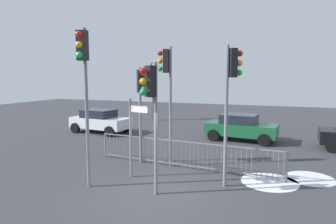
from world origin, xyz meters
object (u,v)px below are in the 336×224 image
(traffic_light_mid_left, at_px, (141,94))
(bare_tree_left, at_px, (153,92))
(traffic_light_rear_left, at_px, (84,73))
(car_white_trailing, at_px, (100,121))
(traffic_light_foreground_right, at_px, (167,80))
(traffic_light_rear_right, at_px, (231,84))
(direction_sign_post, at_px, (132,133))
(car_green_near, at_px, (241,127))
(traffic_light_foreground_left, at_px, (151,99))

(traffic_light_mid_left, distance_m, bare_tree_left, 12.12)
(traffic_light_rear_left, xyz_separation_m, bare_tree_left, (-3.98, 14.33, -1.35))
(car_white_trailing, bearing_deg, traffic_light_foreground_right, -31.92)
(traffic_light_mid_left, bearing_deg, traffic_light_rear_right, 116.53)
(direction_sign_post, height_order, bare_tree_left, bare_tree_left)
(direction_sign_post, xyz_separation_m, car_green_near, (2.84, 7.55, -0.81))
(traffic_light_mid_left, distance_m, traffic_light_foreground_right, 1.20)
(car_white_trailing, bearing_deg, traffic_light_foreground_left, -42.27)
(traffic_light_rear_right, bearing_deg, traffic_light_mid_left, -144.32)
(traffic_light_foreground_left, xyz_separation_m, traffic_light_rear_right, (2.04, 1.59, 0.41))
(bare_tree_left, bearing_deg, traffic_light_mid_left, -68.52)
(traffic_light_rear_left, relative_size, car_white_trailing, 1.27)
(traffic_light_foreground_right, bearing_deg, traffic_light_mid_left, 85.65)
(traffic_light_foreground_right, bearing_deg, traffic_light_foreground_left, -177.65)
(traffic_light_rear_right, distance_m, car_white_trailing, 11.50)
(traffic_light_rear_left, relative_size, direction_sign_post, 1.80)
(car_white_trailing, xyz_separation_m, car_green_near, (8.71, 0.76, 0.00))
(traffic_light_mid_left, xyz_separation_m, bare_tree_left, (-4.43, 11.27, -0.55))
(direction_sign_post, bearing_deg, traffic_light_rear_left, -109.09)
(traffic_light_foreground_right, bearing_deg, car_green_near, -30.50)
(traffic_light_foreground_right, height_order, car_white_trailing, traffic_light_foreground_right)
(car_green_near, xyz_separation_m, bare_tree_left, (-7.68, 5.34, 1.56))
(traffic_light_mid_left, height_order, traffic_light_rear_left, traffic_light_rear_left)
(direction_sign_post, xyz_separation_m, bare_tree_left, (-4.85, 12.89, 0.75))
(traffic_light_mid_left, height_order, traffic_light_foreground_right, traffic_light_foreground_right)
(traffic_light_rear_right, bearing_deg, bare_tree_left, 177.23)
(car_white_trailing, bearing_deg, traffic_light_mid_left, -37.50)
(car_green_near, relative_size, bare_tree_left, 0.83)
(traffic_light_rear_left, bearing_deg, traffic_light_mid_left, -111.96)
(traffic_light_mid_left, height_order, traffic_light_foreground_left, traffic_light_foreground_left)
(traffic_light_foreground_left, height_order, traffic_light_rear_right, traffic_light_rear_right)
(traffic_light_foreground_left, height_order, car_green_near, traffic_light_foreground_left)
(traffic_light_foreground_left, bearing_deg, direction_sign_post, -7.44)
(car_white_trailing, height_order, car_green_near, same)
(traffic_light_rear_right, xyz_separation_m, direction_sign_post, (-3.33, -0.38, -1.74))
(car_green_near, bearing_deg, traffic_light_rear_left, -106.21)
(traffic_light_foreground_left, distance_m, car_green_near, 9.16)
(traffic_light_rear_right, bearing_deg, car_green_near, 147.98)
(traffic_light_mid_left, xyz_separation_m, car_green_near, (3.25, 5.93, -2.11))
(traffic_light_mid_left, relative_size, car_green_near, 0.99)
(traffic_light_mid_left, distance_m, traffic_light_foreground_left, 3.31)
(traffic_light_rear_right, bearing_deg, direction_sign_post, -119.49)
(traffic_light_mid_left, relative_size, car_white_trailing, 0.99)
(traffic_light_foreground_right, distance_m, direction_sign_post, 2.62)
(car_green_near, bearing_deg, traffic_light_foreground_right, -104.41)
(traffic_light_rear_left, relative_size, traffic_light_rear_right, 1.11)
(car_white_trailing, bearing_deg, direction_sign_post, -43.21)
(traffic_light_foreground_right, bearing_deg, traffic_light_rear_left, 144.52)
(traffic_light_rear_right, bearing_deg, traffic_light_foreground_left, -87.93)
(traffic_light_rear_left, bearing_deg, bare_tree_left, -87.95)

